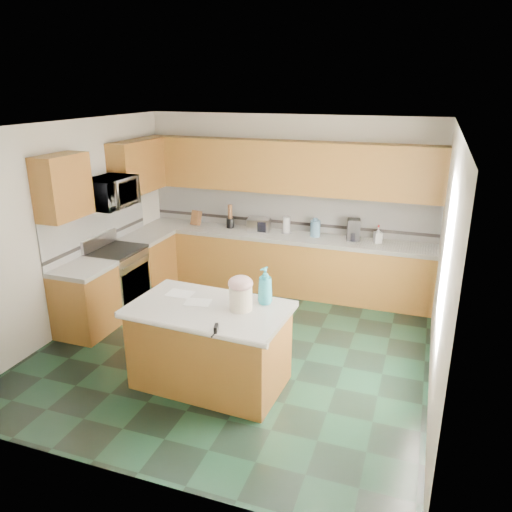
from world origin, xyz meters
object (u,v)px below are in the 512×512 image
at_px(island_top, 209,309).
at_px(toaster_oven, 259,225).
at_px(treat_jar, 241,298).
at_px(island_base, 210,348).
at_px(soap_bottle_island, 265,286).
at_px(coffee_maker, 353,230).
at_px(knife_block, 196,218).

bearing_deg(island_top, toaster_oven, 101.79).
bearing_deg(treat_jar, island_base, 169.27).
xyz_separation_m(treat_jar, soap_bottle_island, (0.19, 0.23, 0.08)).
height_order(treat_jar, toaster_oven, treat_jar).
relative_size(treat_jar, coffee_maker, 0.79).
distance_m(soap_bottle_island, toaster_oven, 2.74).
distance_m(island_base, coffee_maker, 3.13).
bearing_deg(soap_bottle_island, island_base, -131.20).
distance_m(toaster_oven, coffee_maker, 1.48).
distance_m(island_top, treat_jar, 0.38).
distance_m(island_top, soap_bottle_island, 0.64).
height_order(island_top, knife_block, knife_block).
xyz_separation_m(island_base, island_top, (0.00, 0.00, 0.46)).
height_order(island_base, treat_jar, treat_jar).
distance_m(island_top, knife_block, 3.23).
bearing_deg(treat_jar, soap_bottle_island, 30.62).
xyz_separation_m(island_top, treat_jar, (0.34, 0.05, 0.15)).
xyz_separation_m(knife_block, toaster_oven, (1.09, 0.00, -0.02)).
height_order(island_base, toaster_oven, toaster_oven).
distance_m(knife_block, toaster_oven, 1.09).
height_order(knife_block, toaster_oven, knife_block).
relative_size(island_base, island_top, 0.94).
xyz_separation_m(island_base, treat_jar, (0.34, 0.05, 0.61)).
bearing_deg(toaster_oven, island_base, -89.51).
bearing_deg(island_top, island_base, 0.00).
xyz_separation_m(island_top, coffee_maker, (1.05, 2.88, 0.19)).
xyz_separation_m(treat_jar, toaster_oven, (-0.77, 2.80, -0.02)).
height_order(soap_bottle_island, knife_block, soap_bottle_island).
bearing_deg(treat_jar, knife_block, 104.18).
xyz_separation_m(island_top, toaster_oven, (-0.43, 2.85, 0.13)).
height_order(island_base, island_top, island_top).
bearing_deg(knife_block, island_base, -53.16).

